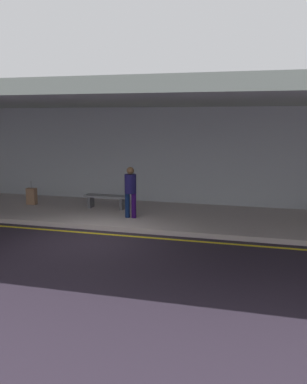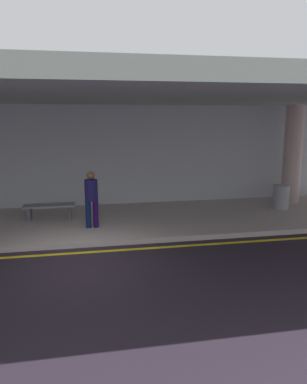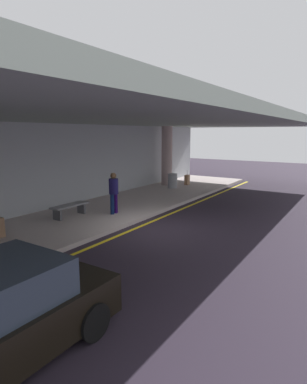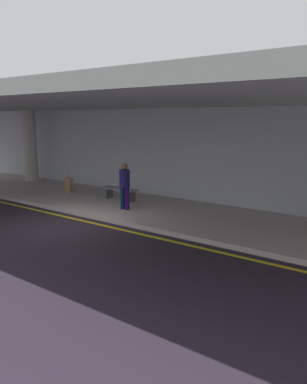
# 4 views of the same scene
# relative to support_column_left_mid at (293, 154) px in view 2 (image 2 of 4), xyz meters

# --- Properties ---
(ground_plane) EXTENTS (60.00, 60.00, 0.00)m
(ground_plane) POSITION_rel_support_column_left_mid_xyz_m (-8.00, -4.32, -1.97)
(ground_plane) COLOR #2A222E
(sidewalk) EXTENTS (26.00, 4.20, 0.15)m
(sidewalk) POSITION_rel_support_column_left_mid_xyz_m (-8.00, -1.22, -1.90)
(sidewalk) COLOR #B7A8A5
(sidewalk) RESTS_ON ground
(lane_stripe_yellow) EXTENTS (26.00, 0.14, 0.01)m
(lane_stripe_yellow) POSITION_rel_support_column_left_mid_xyz_m (-8.00, -3.68, -1.97)
(lane_stripe_yellow) COLOR yellow
(lane_stripe_yellow) RESTS_ON ground
(support_column_left_mid) EXTENTS (0.68, 0.68, 3.65)m
(support_column_left_mid) POSITION_rel_support_column_left_mid_xyz_m (0.00, 0.00, 0.00)
(support_column_left_mid) COLOR #BEA19E
(support_column_left_mid) RESTS_ON sidewalk
(ceiling_overhang) EXTENTS (28.00, 13.20, 0.30)m
(ceiling_overhang) POSITION_rel_support_column_left_mid_xyz_m (-8.00, -1.72, 1.97)
(ceiling_overhang) COLOR #909E91
(ceiling_overhang) RESTS_ON support_column_far_left
(terminal_back_wall) EXTENTS (26.00, 0.30, 3.80)m
(terminal_back_wall) POSITION_rel_support_column_left_mid_xyz_m (-8.00, 1.03, -0.07)
(terminal_back_wall) COLOR #ACB1B8
(terminal_back_wall) RESTS_ON ground
(traveler_with_luggage) EXTENTS (0.38, 0.38, 1.68)m
(traveler_with_luggage) POSITION_rel_support_column_left_mid_xyz_m (-7.58, -2.01, -0.86)
(traveler_with_luggage) COLOR #0A1A41
(traveler_with_luggage) RESTS_ON sidewalk
(bench_metal) EXTENTS (1.60, 0.50, 0.48)m
(bench_metal) POSITION_rel_support_column_left_mid_xyz_m (-8.89, -0.86, -1.47)
(bench_metal) COLOR slate
(bench_metal) RESTS_ON sidewalk
(trash_bin_steel) EXTENTS (0.56, 0.56, 0.85)m
(trash_bin_steel) POSITION_rel_support_column_left_mid_xyz_m (-0.91, -0.95, -1.40)
(trash_bin_steel) COLOR gray
(trash_bin_steel) RESTS_ON sidewalk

